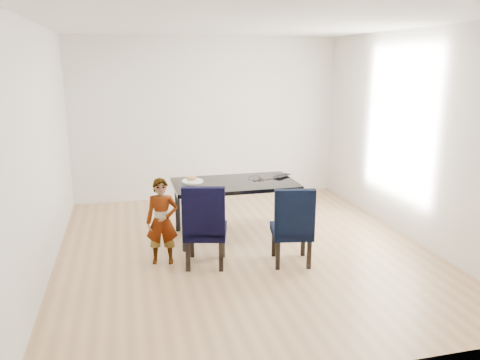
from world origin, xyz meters
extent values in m
cube|color=tan|center=(0.00, 0.00, -0.01)|extent=(4.50, 5.00, 0.01)
cube|color=white|center=(0.00, 0.00, 2.71)|extent=(4.50, 5.00, 0.01)
cube|color=silver|center=(0.00, 2.50, 1.35)|extent=(4.50, 0.01, 2.70)
cube|color=beige|center=(0.00, -2.50, 1.35)|extent=(4.50, 0.01, 2.70)
cube|color=white|center=(-2.25, 0.00, 1.35)|extent=(0.01, 5.00, 2.70)
cube|color=white|center=(2.25, 0.00, 1.35)|extent=(0.01, 5.00, 2.70)
cube|color=black|center=(0.00, 0.50, 0.38)|extent=(1.60, 0.90, 0.75)
cube|color=black|center=(-0.53, -0.31, 0.49)|extent=(0.58, 0.59, 0.97)
cube|color=black|center=(0.44, -0.50, 0.47)|extent=(0.53, 0.54, 0.93)
imported|color=#FF3315|center=(-1.01, -0.15, 0.51)|extent=(0.41, 0.30, 1.01)
cylinder|color=white|center=(-0.54, 0.65, 0.76)|extent=(0.35, 0.35, 0.02)
ellipsoid|color=olive|center=(-0.55, 0.65, 0.79)|extent=(0.16, 0.12, 0.06)
imported|color=black|center=(0.68, 0.66, 0.76)|extent=(0.35, 0.32, 0.02)
torus|color=black|center=(0.33, 0.51, 0.75)|extent=(0.15, 0.15, 0.01)
camera|label=1|loc=(-1.36, -5.30, 2.27)|focal=35.00mm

